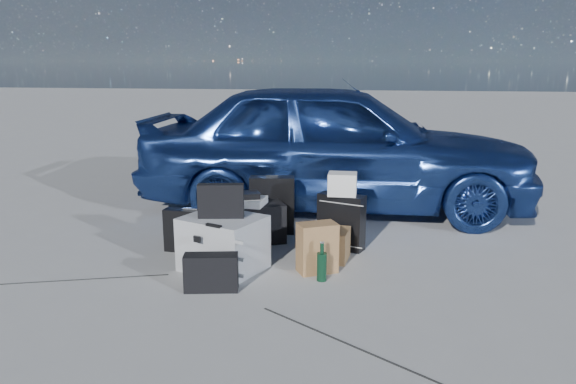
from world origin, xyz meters
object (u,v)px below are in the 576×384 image
object	(u,v)px
duffel_bag	(244,224)
car	(336,145)
pelican_case	(223,243)
suitcase_right	(341,222)
green_bottle	(322,262)
suitcase_left	(272,205)
cardboard_box	(327,244)
briefcase	(191,231)

from	to	relation	value
duffel_bag	car	bearing A→B (deg)	35.98
car	pelican_case	bearing A→B (deg)	157.77
suitcase_right	green_bottle	xyz separation A→B (m)	(-0.10, -0.82, -0.10)
suitcase_left	green_bottle	size ratio (longest dim) A/B	1.84
pelican_case	cardboard_box	bearing A→B (deg)	46.47
suitcase_right	pelican_case	bearing A→B (deg)	-123.85
pelican_case	suitcase_right	world-z (taller)	suitcase_right
car	briefcase	distance (m)	2.19
duffel_bag	cardboard_box	xyz separation A→B (m)	(0.83, -0.33, -0.05)
pelican_case	suitcase_right	distance (m)	1.16
suitcase_left	suitcase_right	world-z (taller)	suitcase_left
briefcase	green_bottle	bearing A→B (deg)	-17.04
suitcase_left	green_bottle	bearing A→B (deg)	-70.02
duffel_bag	suitcase_right	bearing A→B (deg)	-27.15
car	duffel_bag	bearing A→B (deg)	149.54
pelican_case	green_bottle	bearing A→B (deg)	13.27
pelican_case	duffel_bag	world-z (taller)	pelican_case
suitcase_left	suitcase_right	xyz separation A→B (m)	(0.72, -0.39, -0.03)
briefcase	suitcase_right	size ratio (longest dim) A/B	0.98
pelican_case	suitcase_left	distance (m)	1.09
car	suitcase_left	xyz separation A→B (m)	(-0.56, -1.05, -0.47)
pelican_case	cardboard_box	size ratio (longest dim) A/B	1.71
car	suitcase_left	bearing A→B (deg)	149.90
car	duffel_bag	distance (m)	1.71
duffel_bag	cardboard_box	bearing A→B (deg)	-47.50
cardboard_box	briefcase	bearing A→B (deg)	-179.84
suitcase_right	cardboard_box	bearing A→B (deg)	-87.59
car	briefcase	xyz separation A→B (m)	(-1.18, -1.75, -0.56)
green_bottle	car	bearing A→B (deg)	91.49
briefcase	cardboard_box	size ratio (longest dim) A/B	1.41
duffel_bag	pelican_case	bearing A→B (deg)	-116.70
duffel_bag	green_bottle	distance (m)	1.18
pelican_case	suitcase_right	size ratio (longest dim) A/B	1.20
cardboard_box	suitcase_right	bearing A→B (deg)	72.16
suitcase_left	suitcase_right	distance (m)	0.82
pelican_case	suitcase_right	bearing A→B (deg)	58.45
green_bottle	suitcase_right	bearing A→B (deg)	82.97
suitcase_right	green_bottle	distance (m)	0.83
car	green_bottle	distance (m)	2.34
suitcase_right	duffel_bag	bearing A→B (deg)	-161.30
briefcase	duffel_bag	size ratio (longest dim) A/B	0.67
car	pelican_case	xyz separation A→B (m)	(-0.78, -2.12, -0.53)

